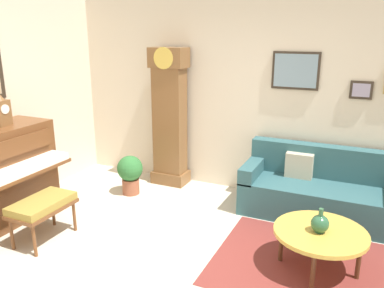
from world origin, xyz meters
The scene contains 10 objects.
ground_plane centered at (0.00, 0.00, -0.05)m, with size 6.40×6.00×0.10m, color beige.
wall_back centered at (0.02, 2.40, 1.40)m, with size 5.30×0.13×2.80m.
area_rug centered at (1.42, 0.73, 0.00)m, with size 2.10×1.50×0.01m, color maroon.
piano_bench centered at (-1.45, 0.04, 0.41)m, with size 0.42×0.70×0.48m.
grandfather_clock centered at (-0.98, 2.14, 0.96)m, with size 0.52×0.34×2.03m.
couch centered at (1.23, 1.96, 0.31)m, with size 1.90×0.80×0.84m.
coffee_table centered at (1.38, 0.71, 0.39)m, with size 0.88×0.88×0.42m.
mantel_clock centered at (-2.23, 0.32, 1.34)m, with size 0.13×0.18×0.38m.
green_jug centered at (1.37, 0.69, 0.50)m, with size 0.17×0.17×0.24m.
potted_plant centered at (-1.30, 1.52, 0.32)m, with size 0.36×0.36×0.56m.
Camera 1 is at (1.65, -2.81, 2.24)m, focal length 36.42 mm.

